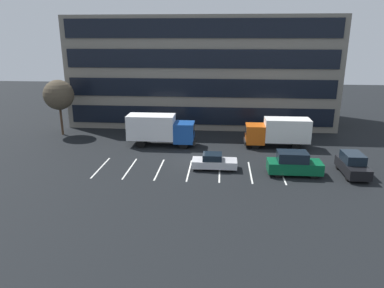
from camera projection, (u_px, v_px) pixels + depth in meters
name	position (u px, v px, depth m)	size (l,w,h in m)	color
ground_plane	(192.00, 160.00, 35.60)	(120.00, 120.00, 0.00)	black
office_building	(203.00, 70.00, 50.59)	(35.26, 13.00, 14.40)	slate
lot_markings	(189.00, 170.00, 32.82)	(16.94, 5.40, 0.01)	silver
box_truck_blue	(160.00, 129.00, 39.69)	(7.56, 2.50, 3.51)	#194799
box_truck_orange	(279.00, 131.00, 39.11)	(7.04, 2.33, 3.26)	#D85914
suv_forest	(294.00, 164.00, 31.50)	(4.73, 2.01, 2.14)	#0C5933
suv_black	(353.00, 165.00, 31.51)	(1.85, 4.36, 1.97)	black
sedan_silver	(214.00, 162.00, 32.97)	(4.16, 1.74, 1.49)	silver
bare_tree	(59.00, 95.00, 43.22)	(3.65, 3.65, 6.84)	#473323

